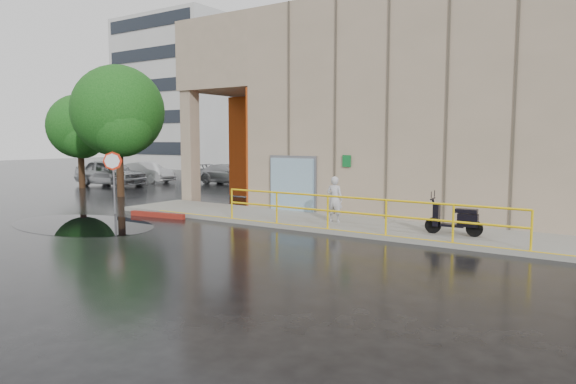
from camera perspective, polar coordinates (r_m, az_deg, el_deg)
name	(u,v)px	position (r m, az deg, el deg)	size (l,w,h in m)	color
ground	(176,238)	(15.36, -12.36, -5.04)	(120.00, 120.00, 0.00)	black
sidewalk	(367,227)	(16.70, 8.79, -3.83)	(20.00, 3.00, 0.15)	gray
building	(461,106)	(22.25, 18.71, 9.01)	(20.00, 10.17, 8.00)	gray
guardrail	(356,214)	(15.29, 7.55, -2.41)	(9.56, 0.06, 1.03)	yellow
distant_building	(180,94)	(54.86, -11.90, 10.61)	(12.00, 8.08, 15.00)	#B6B6B1
person	(335,199)	(16.99, 5.21, -0.78)	(0.55, 0.36, 1.51)	#B8B8BD
scooter	(455,210)	(15.32, 18.03, -1.96)	(1.63, 0.65, 1.24)	black
stop_sign	(113,168)	(20.83, -18.87, 2.52)	(0.53, 0.55, 2.40)	slate
red_curb	(157,215)	(19.58, -14.31, -2.47)	(2.40, 0.18, 0.18)	maroon
puddle	(82,224)	(18.72, -21.93, -3.36)	(5.94, 3.65, 0.01)	black
car_a	(110,172)	(33.54, -19.15, 2.06)	(1.95, 4.85, 1.65)	silver
car_b	(147,172)	(35.65, -15.44, 2.14)	(1.43, 4.10, 1.35)	silver
car_c	(228,174)	(33.37, -6.66, 1.99)	(1.76, 4.33, 1.26)	#A9ABB0
tree_near	(119,115)	(26.91, -18.28, 8.17)	(4.53, 4.53, 6.53)	#311B10
tree_far	(80,129)	(32.47, -22.06, 6.51)	(3.74, 3.72, 5.49)	#311B10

